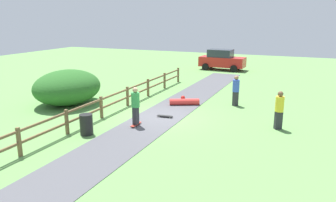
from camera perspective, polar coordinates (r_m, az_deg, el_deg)
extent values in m
plane|color=#60934C|center=(16.87, -1.46, -2.75)|extent=(60.00, 60.00, 0.00)
cube|color=#515156|center=(16.87, -1.46, -2.72)|extent=(2.40, 28.00, 0.02)
cube|color=brown|center=(13.24, -24.14, -6.42)|extent=(0.12, 0.12, 1.10)
cube|color=brown|center=(14.97, -16.94, -3.43)|extent=(0.12, 0.12, 1.10)
cube|color=brown|center=(16.91, -11.35, -1.06)|extent=(0.12, 0.12, 1.10)
cube|color=brown|center=(19.00, -6.95, 0.82)|extent=(0.12, 0.12, 1.10)
cube|color=brown|center=(21.20, -3.44, 2.32)|extent=(0.12, 0.12, 1.10)
cube|color=brown|center=(23.47, -0.59, 3.52)|extent=(0.12, 0.12, 1.10)
cube|color=brown|center=(25.80, 1.75, 4.50)|extent=(0.12, 0.12, 1.10)
cube|color=brown|center=(17.95, -9.01, -0.22)|extent=(0.08, 18.00, 0.09)
cube|color=brown|center=(17.85, -9.07, 1.18)|extent=(0.08, 18.00, 0.09)
ellipsoid|color=#286023|center=(19.98, -16.84, 2.28)|extent=(3.49, 4.18, 1.98)
cylinder|color=black|center=(14.73, -13.80, -3.92)|extent=(0.56, 0.56, 0.90)
cube|color=#B23326|center=(15.54, -5.50, -3.97)|extent=(0.23, 0.81, 0.02)
cylinder|color=silver|center=(15.82, -5.28, -3.79)|extent=(0.03, 0.06, 0.06)
cylinder|color=silver|center=(15.76, -4.80, -3.86)|extent=(0.03, 0.06, 0.06)
cylinder|color=silver|center=(15.35, -6.22, -4.39)|extent=(0.03, 0.06, 0.06)
cylinder|color=silver|center=(15.29, -5.72, -4.46)|extent=(0.03, 0.06, 0.06)
cube|color=#2D2D33|center=(15.42, -5.54, -2.49)|extent=(0.21, 0.33, 0.81)
cylinder|color=green|center=(15.22, -5.61, 0.20)|extent=(0.39, 0.39, 0.68)
sphere|color=tan|center=(15.11, -5.65, 1.89)|extent=(0.24, 0.24, 0.24)
cylinder|color=red|center=(19.04, 2.82, -0.14)|extent=(1.68, 1.06, 0.36)
sphere|color=red|center=(19.98, 2.58, 0.55)|extent=(0.26, 0.26, 0.26)
cube|color=black|center=(16.72, -0.54, -2.57)|extent=(0.82, 0.29, 0.02)
cylinder|color=silver|center=(16.75, -1.53, -2.70)|extent=(0.06, 0.04, 0.06)
cylinder|color=silver|center=(16.89, -1.36, -2.56)|extent=(0.06, 0.04, 0.06)
cylinder|color=silver|center=(16.59, 0.31, -2.87)|extent=(0.06, 0.04, 0.06)
cylinder|color=silver|center=(16.73, 0.46, -2.72)|extent=(0.06, 0.04, 0.06)
cube|color=#2D2D33|center=(15.80, 18.35, -3.14)|extent=(0.38, 0.34, 0.82)
cylinder|color=yellow|center=(15.60, 18.57, -0.50)|extent=(0.52, 0.52, 0.68)
sphere|color=brown|center=(15.49, 18.71, 1.16)|extent=(0.25, 0.25, 0.25)
cube|color=#2D2D33|center=(19.31, 11.46, 0.41)|extent=(0.31, 0.37, 0.81)
cylinder|color=blue|center=(19.14, 11.57, 2.57)|extent=(0.50, 0.50, 0.67)
sphere|color=#9E704C|center=(19.06, 11.64, 3.92)|extent=(0.24, 0.24, 0.24)
cube|color=red|center=(32.05, 9.27, 6.65)|extent=(4.25, 1.82, 0.90)
cube|color=#2D333D|center=(32.01, 8.98, 8.10)|extent=(2.24, 1.62, 0.70)
cylinder|color=black|center=(32.62, 11.96, 5.86)|extent=(0.65, 0.26, 0.64)
cylinder|color=black|center=(30.93, 11.19, 5.45)|extent=(0.65, 0.26, 0.64)
cylinder|color=black|center=(33.33, 7.42, 6.23)|extent=(0.65, 0.26, 0.64)
cylinder|color=black|center=(31.68, 6.43, 5.84)|extent=(0.65, 0.26, 0.64)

